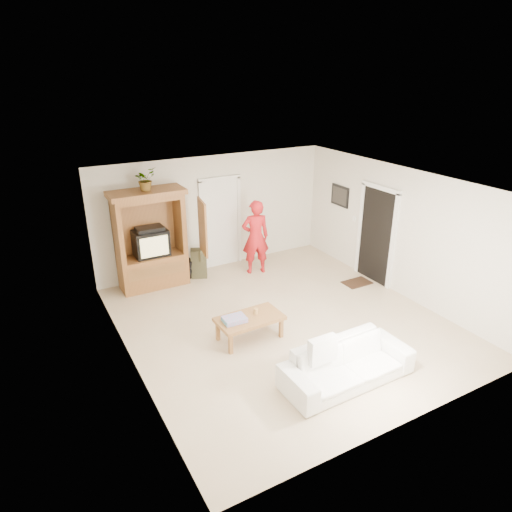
{
  "coord_description": "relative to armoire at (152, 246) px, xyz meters",
  "views": [
    {
      "loc": [
        -3.99,
        -6.18,
        4.37
      ],
      "look_at": [
        -0.23,
        0.6,
        1.15
      ],
      "focal_mm": 32.0,
      "sensor_mm": 36.0,
      "label": 1
    }
  ],
  "objects": [
    {
      "name": "plant",
      "position": [
        -0.02,
        -0.03,
        1.42
      ],
      "size": [
        0.54,
        0.52,
        0.45
      ],
      "primitive_type": "imported",
      "rotation": [
        0.0,
        0.0,
        0.58
      ],
      "color": "#4C7238",
      "rests_on": "armoire"
    },
    {
      "name": "floor",
      "position": [
        1.58,
        -2.66,
        -0.91
      ],
      "size": [
        6.0,
        6.0,
        0.0
      ],
      "primitive_type": "plane",
      "color": "tan",
      "rests_on": "ground"
    },
    {
      "name": "wall_left",
      "position": [
        -1.17,
        -2.66,
        0.39
      ],
      "size": [
        0.0,
        6.0,
        6.0
      ],
      "primitive_type": "plane",
      "rotation": [
        1.57,
        0.0,
        1.57
      ],
      "color": "silver",
      "rests_on": "floor"
    },
    {
      "name": "armoire",
      "position": [
        0.0,
        0.0,
        0.0
      ],
      "size": [
        1.82,
        1.14,
        2.1
      ],
      "color": "brown",
      "rests_on": "floor"
    },
    {
      "name": "doormat",
      "position": [
        3.88,
        -2.06,
        -0.9
      ],
      "size": [
        0.6,
        0.4,
        0.02
      ],
      "primitive_type": "cube",
      "color": "#382316",
      "rests_on": "floor"
    },
    {
      "name": "door_back",
      "position": [
        1.73,
        0.31,
        0.11
      ],
      "size": [
        0.85,
        0.05,
        2.04
      ],
      "primitive_type": "cube",
      "color": "white",
      "rests_on": "floor"
    },
    {
      "name": "backpack_black",
      "position": [
        0.68,
        -0.06,
        -0.69
      ],
      "size": [
        0.4,
        0.33,
        0.43
      ],
      "primitive_type": null,
      "rotation": [
        0.0,
        0.0,
        0.42
      ],
      "color": "black",
      "rests_on": "floor"
    },
    {
      "name": "towel",
      "position": [
        0.49,
        -2.86,
        -0.45
      ],
      "size": [
        0.39,
        0.29,
        0.08
      ],
      "primitive_type": "cube",
      "rotation": [
        0.0,
        0.0,
        -0.04
      ],
      "color": "#D3468C",
      "rests_on": "coffee_table"
    },
    {
      "name": "wall_back",
      "position": [
        1.58,
        0.34,
        0.39
      ],
      "size": [
        5.5,
        0.0,
        5.5
      ],
      "primitive_type": "plane",
      "rotation": [
        1.57,
        0.0,
        0.0
      ],
      "color": "silver",
      "rests_on": "floor"
    },
    {
      "name": "candle",
      "position": [
        0.94,
        -2.81,
        -0.44
      ],
      "size": [
        0.08,
        0.08,
        0.1
      ],
      "primitive_type": "cylinder",
      "color": "tan",
      "rests_on": "coffee_table"
    },
    {
      "name": "doorway_right",
      "position": [
        4.3,
        -2.06,
        0.11
      ],
      "size": [
        0.05,
        0.9,
        2.04
      ],
      "primitive_type": "cube",
      "color": "black",
      "rests_on": "floor"
    },
    {
      "name": "man",
      "position": [
        2.22,
        -0.47,
        -0.06
      ],
      "size": [
        0.7,
        0.55,
        1.7
      ],
      "primitive_type": "imported",
      "rotation": [
        0.0,
        0.0,
        2.89
      ],
      "color": "red",
      "rests_on": "floor"
    },
    {
      "name": "sofa",
      "position": [
        1.5,
        -4.58,
        -0.61
      ],
      "size": [
        2.04,
        0.82,
        0.59
      ],
      "primitive_type": "imported",
      "rotation": [
        0.0,
        0.0,
        0.01
      ],
      "color": "white",
      "rests_on": "floor"
    },
    {
      "name": "coffee_table",
      "position": [
        0.78,
        -2.86,
        -0.54
      ],
      "size": [
        1.15,
        0.65,
        0.42
      ],
      "rotation": [
        0.0,
        0.0,
        0.03
      ],
      "color": "brown",
      "rests_on": "floor"
    },
    {
      "name": "backpack_olive",
      "position": [
        0.99,
        -0.08,
        -0.58
      ],
      "size": [
        0.42,
        0.37,
        0.66
      ],
      "primitive_type": null,
      "rotation": [
        0.0,
        0.0,
        -0.41
      ],
      "color": "#47442B",
      "rests_on": "floor"
    },
    {
      "name": "wall_right",
      "position": [
        4.33,
        -2.66,
        0.39
      ],
      "size": [
        0.0,
        6.0,
        6.0
      ],
      "primitive_type": "plane",
      "rotation": [
        1.57,
        0.0,
        -1.57
      ],
      "color": "silver",
      "rests_on": "floor"
    },
    {
      "name": "ceiling",
      "position": [
        1.58,
        -2.66,
        1.69
      ],
      "size": [
        6.0,
        6.0,
        0.0
      ],
      "primitive_type": "plane",
      "rotation": [
        3.14,
        0.0,
        0.0
      ],
      "color": "white",
      "rests_on": "floor"
    },
    {
      "name": "framed_picture",
      "position": [
        4.31,
        -0.76,
        0.69
      ],
      "size": [
        0.03,
        0.6,
        0.48
      ],
      "primitive_type": "cube",
      "color": "black",
      "rests_on": "wall_right"
    },
    {
      "name": "wall_front",
      "position": [
        1.58,
        -5.66,
        0.39
      ],
      "size": [
        5.5,
        0.0,
        5.5
      ],
      "primitive_type": "plane",
      "rotation": [
        -1.57,
        0.0,
        0.0
      ],
      "color": "silver",
      "rests_on": "floor"
    }
  ]
}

